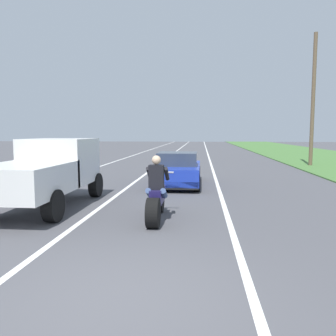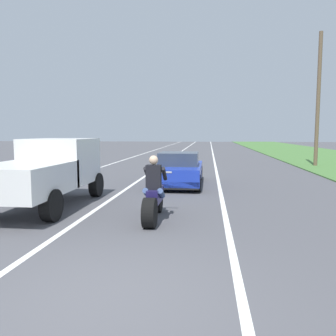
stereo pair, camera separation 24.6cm
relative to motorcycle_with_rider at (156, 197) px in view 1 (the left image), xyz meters
The scene contains 8 objects.
ground_plane 4.04m from the motorcycle_with_rider, 90.40° to the right, with size 160.00×160.00×0.00m, color #4C4C51.
lane_stripe_left_solid 16.91m from the motorcycle_with_rider, 108.74° to the left, with size 0.14×120.00×0.01m, color white.
lane_stripe_right_solid 16.11m from the motorcycle_with_rider, 83.68° to the left, with size 0.14×120.00×0.01m, color white.
lane_stripe_centre_dashed 16.12m from the motorcycle_with_rider, 96.52° to the left, with size 0.14×120.00×0.01m, color white.
motorcycle_with_rider is the anchor object (origin of this frame).
sports_car_blue 5.86m from the motorcycle_with_rider, 88.80° to the left, with size 1.84×4.30×1.37m.
pickup_truck_left_lane_white 3.63m from the motorcycle_with_rider, 159.05° to the left, with size 2.02×4.80×1.98m.
utility_pole_roadside 17.30m from the motorcycle_with_rider, 61.00° to the left, with size 0.24×0.24×8.46m, color brown.
Camera 1 is at (1.10, -4.12, 2.16)m, focal length 36.35 mm.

